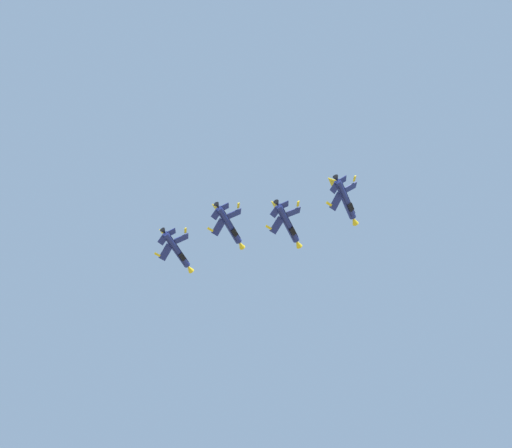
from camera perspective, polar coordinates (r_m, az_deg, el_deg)
name	(u,v)px	position (r m, az deg, el deg)	size (l,w,h in m)	color
fighter_jet_lead	(177,251)	(165.39, -7.01, -2.35)	(10.65, 14.10, 6.42)	navy
fighter_jet_left_wing	(229,226)	(161.33, -2.37, -0.18)	(10.69, 14.10, 6.31)	navy
fighter_jet_right_wing	(288,224)	(157.32, 2.84, -0.03)	(10.86, 14.10, 5.75)	navy
fighter_jet_left_outer	(346,200)	(156.37, 7.95, 2.08)	(10.52, 14.10, 6.79)	navy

